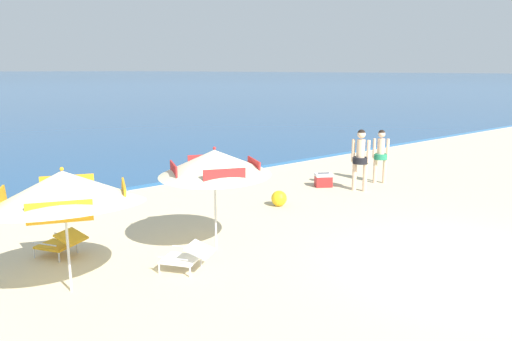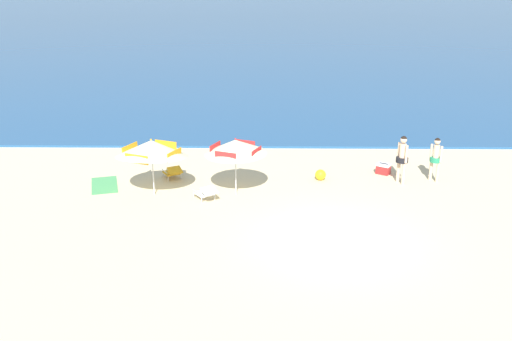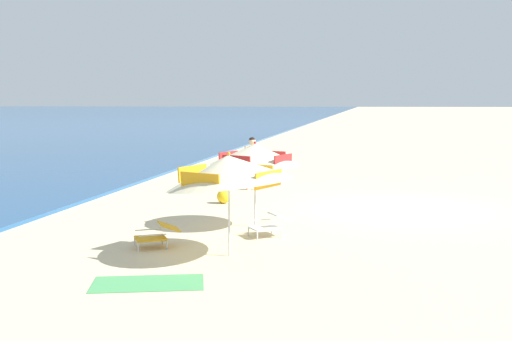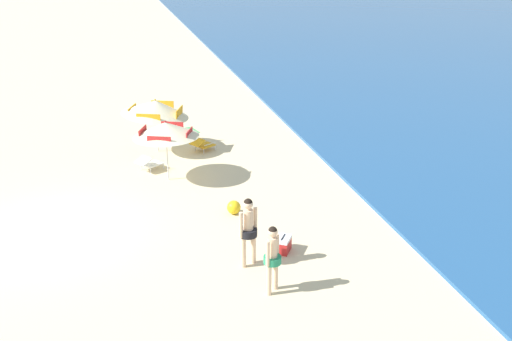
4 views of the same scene
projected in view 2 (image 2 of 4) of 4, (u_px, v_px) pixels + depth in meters
The scene contains 10 objects.
ground_plane at pixel (334, 239), 16.22m from camera, with size 800.00×800.00×0.00m, color beige.
beach_umbrella_striped_main at pixel (151, 148), 19.00m from camera, with size 2.82×2.86×2.09m.
beach_umbrella_striped_second at pixel (235, 147), 18.98m from camera, with size 2.66×2.65×2.02m.
lounge_chair_under_umbrella at pixel (173, 172), 20.96m from camera, with size 0.89×1.02×0.51m.
lounge_chair_beside_umbrella at pixel (206, 192), 18.96m from camera, with size 0.92×1.01×0.51m.
person_standing_near_shore at pixel (402, 156), 20.29m from camera, with size 0.43×0.49×1.78m.
person_standing_beside at pixel (436, 156), 20.52m from camera, with size 0.40×0.40×1.64m.
cooler_box at pixel (383, 169), 21.52m from camera, with size 0.61×0.56×0.43m.
beach_ball at pixel (320, 175), 20.87m from camera, with size 0.40×0.40×0.40m, color yellow.
beach_towel at pixel (104, 185), 20.41m from camera, with size 0.90×1.80×0.01m, color #4C9E5B.
Camera 2 is at (-2.03, -14.71, 7.16)m, focal length 39.75 mm.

